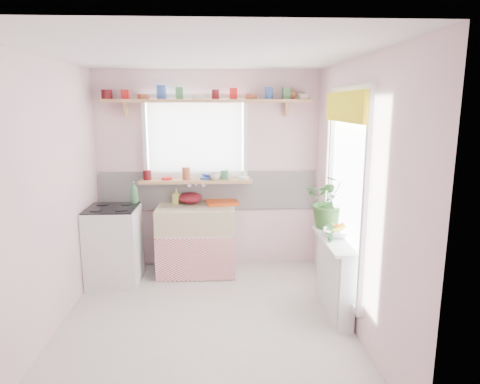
{
  "coord_description": "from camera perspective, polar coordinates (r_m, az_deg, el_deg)",
  "views": [
    {
      "loc": [
        0.15,
        -3.8,
        2.09
      ],
      "look_at": [
        0.36,
        0.55,
        1.19
      ],
      "focal_mm": 32.0,
      "sensor_mm": 36.0,
      "label": 1
    }
  ],
  "objects": [
    {
      "name": "radiator_ledge",
      "position": [
        4.49,
        12.52,
        -10.72
      ],
      "size": [
        0.22,
        0.95,
        0.78
      ],
      "color": "white",
      "rests_on": "ground"
    },
    {
      "name": "room",
      "position": [
        4.74,
        3.48,
        2.97
      ],
      "size": [
        3.2,
        3.2,
        3.2
      ],
      "color": "silver",
      "rests_on": "ground"
    },
    {
      "name": "windowsill",
      "position": [
        5.37,
        -5.9,
        1.47
      ],
      "size": [
        1.4,
        0.22,
        0.04
      ],
      "primitive_type": "cube",
      "color": "tan",
      "rests_on": "room"
    },
    {
      "name": "pine_shelf",
      "position": [
        5.27,
        -4.46,
        12.02
      ],
      "size": [
        2.52,
        0.24,
        0.04
      ],
      "primitive_type": "cube",
      "color": "tan",
      "rests_on": "room"
    },
    {
      "name": "sink_unit",
      "position": [
        5.36,
        -5.84,
        -6.35
      ],
      "size": [
        0.95,
        0.65,
        1.11
      ],
      "color": "white",
      "rests_on": "ground"
    },
    {
      "name": "shelf_vase",
      "position": [
        5.4,
        6.81,
        13.0
      ],
      "size": [
        0.18,
        0.18,
        0.15
      ],
      "primitive_type": "imported",
      "rotation": [
        0.0,
        0.0,
        0.21
      ],
      "color": "#B86238",
      "rests_on": "pine_shelf"
    },
    {
      "name": "cooker_bottle",
      "position": [
        5.27,
        -13.94,
        -0.02
      ],
      "size": [
        0.12,
        0.12,
        0.27
      ],
      "primitive_type": "imported",
      "rotation": [
        0.0,
        0.0,
        -0.19
      ],
      "color": "#438651",
      "rests_on": "cooker"
    },
    {
      "name": "sill_crockery",
      "position": [
        5.36,
        -6.44,
        2.25
      ],
      "size": [
        1.35,
        0.11,
        0.12
      ],
      "color": "#590F14",
      "rests_on": "windowsill"
    },
    {
      "name": "fruit_bowl",
      "position": [
        4.43,
        12.88,
        -5.35
      ],
      "size": [
        0.35,
        0.35,
        0.07
      ],
      "primitive_type": "imported",
      "rotation": [
        0.0,
        0.0,
        -0.2
      ],
      "color": "white",
      "rests_on": "radiator_ledge"
    },
    {
      "name": "sill_bowl",
      "position": [
        5.41,
        -3.96,
        2.17
      ],
      "size": [
        0.26,
        0.26,
        0.07
      ],
      "primitive_type": "imported",
      "rotation": [
        0.0,
        0.0,
        -0.21
      ],
      "color": "#344DAC",
      "rests_on": "windowsill"
    },
    {
      "name": "soap_bottle_sink",
      "position": [
        5.45,
        -8.45,
        -0.55
      ],
      "size": [
        0.11,
        0.11,
        0.19
      ],
      "primitive_type": "imported",
      "rotation": [
        0.0,
        0.0,
        -0.36
      ],
      "color": "#CDD15D",
      "rests_on": "sink_unit"
    },
    {
      "name": "shelf_crockery",
      "position": [
        5.27,
        -4.96,
        12.81
      ],
      "size": [
        2.47,
        0.11,
        0.12
      ],
      "color": "#590F14",
      "rests_on": "pine_shelf"
    },
    {
      "name": "sill_cup",
      "position": [
        5.29,
        -3.36,
        2.11
      ],
      "size": [
        0.15,
        0.15,
        0.1
      ],
      "primitive_type": "imported",
      "rotation": [
        0.0,
        0.0,
        -0.26
      ],
      "color": "silver",
      "rests_on": "windowsill"
    },
    {
      "name": "cooker",
      "position": [
        5.26,
        -16.45,
        -6.81
      ],
      "size": [
        0.58,
        0.58,
        0.93
      ],
      "color": "white",
      "rests_on": "ground"
    },
    {
      "name": "jade_plant",
      "position": [
        4.66,
        11.99,
        -1.17
      ],
      "size": [
        0.64,
        0.59,
        0.59
      ],
      "primitive_type": "imported",
      "rotation": [
        0.0,
        0.0,
        -0.28
      ],
      "color": "#305E25",
      "rests_on": "radiator_ledge"
    },
    {
      "name": "dish_tray",
      "position": [
        5.39,
        -2.36,
        -1.38
      ],
      "size": [
        0.43,
        0.35,
        0.04
      ],
      "primitive_type": "cube",
      "rotation": [
        0.0,
        0.0,
        0.18
      ],
      "color": "#CD4412",
      "rests_on": "sink_unit"
    },
    {
      "name": "fruit",
      "position": [
        4.42,
        12.97,
        -4.58
      ],
      "size": [
        0.2,
        0.14,
        0.1
      ],
      "color": "orange",
      "rests_on": "fruit_bowl"
    },
    {
      "name": "herb_pot",
      "position": [
        4.23,
        11.94,
        -5.3
      ],
      "size": [
        0.11,
        0.09,
        0.19
      ],
      "primitive_type": "imported",
      "rotation": [
        0.0,
        0.0,
        -0.24
      ],
      "color": "#2C6F31",
      "rests_on": "radiator_ledge"
    },
    {
      "name": "colander",
      "position": [
        5.44,
        -6.64,
        -0.79
      ],
      "size": [
        0.36,
        0.36,
        0.14
      ],
      "primitive_type": "ellipsoid",
      "rotation": [
        0.0,
        0.0,
        -0.21
      ],
      "color": "maroon",
      "rests_on": "sink_unit"
    }
  ]
}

